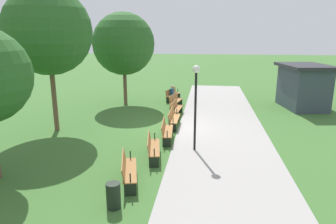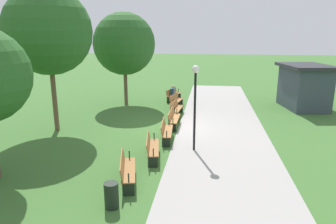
# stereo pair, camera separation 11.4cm
# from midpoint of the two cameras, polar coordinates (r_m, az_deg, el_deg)

# --- Properties ---
(ground_plane) EXTENTS (120.00, 120.00, 0.00)m
(ground_plane) POSITION_cam_midpoint_polar(r_m,az_deg,el_deg) (16.68, 1.04, -2.70)
(ground_plane) COLOR #3D6B2D
(path_paving) EXTENTS (27.51, 4.52, 0.01)m
(path_paving) POSITION_cam_midpoint_polar(r_m,az_deg,el_deg) (16.61, 9.65, -2.98)
(path_paving) COLOR #A39E99
(path_paving) RESTS_ON ground
(bench_0) EXTENTS (2.04, 0.94, 0.89)m
(bench_0) POSITION_cam_midpoint_polar(r_m,az_deg,el_deg) (23.02, 0.68, 3.34)
(bench_0) COLOR #996633
(bench_0) RESTS_ON ground
(bench_1) EXTENTS (2.03, 0.79, 0.89)m
(bench_1) POSITION_cam_midpoint_polar(r_m,az_deg,el_deg) (20.86, 1.21, 2.17)
(bench_1) COLOR #996633
(bench_1) RESTS_ON ground
(bench_2) EXTENTS (2.01, 0.63, 0.89)m
(bench_2) POSITION_cam_midpoint_polar(r_m,az_deg,el_deg) (18.70, 1.31, 0.72)
(bench_2) COLOR #996633
(bench_2) RESTS_ON ground
(bench_3) EXTENTS (1.98, 0.47, 0.89)m
(bench_3) POSITION_cam_midpoint_polar(r_m,az_deg,el_deg) (16.55, 0.80, -1.10)
(bench_3) COLOR #996633
(bench_3) RESTS_ON ground
(bench_4) EXTENTS (2.01, 0.63, 0.89)m
(bench_4) POSITION_cam_midpoint_polar(r_m,az_deg,el_deg) (14.46, -0.56, -3.43)
(bench_4) COLOR #996633
(bench_4) RESTS_ON ground
(bench_5) EXTENTS (2.03, 0.79, 0.89)m
(bench_5) POSITION_cam_midpoint_polar(r_m,az_deg,el_deg) (12.44, -3.21, -6.47)
(bench_5) COLOR #996633
(bench_5) RESTS_ON ground
(bench_6) EXTENTS (2.04, 0.94, 0.89)m
(bench_6) POSITION_cam_midpoint_polar(r_m,az_deg,el_deg) (10.59, -7.83, -10.49)
(bench_6) COLOR #996633
(bench_6) RESTS_ON ground
(person_seated) EXTENTS (0.42, 0.57, 1.20)m
(person_seated) POSITION_cam_midpoint_polar(r_m,az_deg,el_deg) (22.74, 0.82, 3.60)
(person_seated) COLOR navy
(person_seated) RESTS_ON ground
(tree_0) EXTENTS (4.23, 4.23, 6.34)m
(tree_0) POSITION_cam_midpoint_polar(r_m,az_deg,el_deg) (21.51, -8.43, 12.45)
(tree_0) COLOR brown
(tree_0) RESTS_ON ground
(tree_1) EXTENTS (4.24, 4.24, 7.14)m
(tree_1) POSITION_cam_midpoint_polar(r_m,az_deg,el_deg) (16.34, -21.67, 13.78)
(tree_1) COLOR brown
(tree_1) RESTS_ON ground
(lamp_post) EXTENTS (0.32, 0.32, 3.67)m
(lamp_post) POSITION_cam_midpoint_polar(r_m,az_deg,el_deg) (12.76, 4.94, 3.84)
(lamp_post) COLOR black
(lamp_post) RESTS_ON ground
(trash_bin) EXTENTS (0.42, 0.42, 0.78)m
(trash_bin) POSITION_cam_midpoint_polar(r_m,az_deg,el_deg) (9.27, -10.51, -15.07)
(trash_bin) COLOR black
(trash_bin) RESTS_ON ground
(kiosk) EXTENTS (4.32, 3.36, 2.93)m
(kiosk) POSITION_cam_midpoint_polar(r_m,az_deg,el_deg) (22.44, 23.76, 4.47)
(kiosk) COLOR #38424C
(kiosk) RESTS_ON ground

